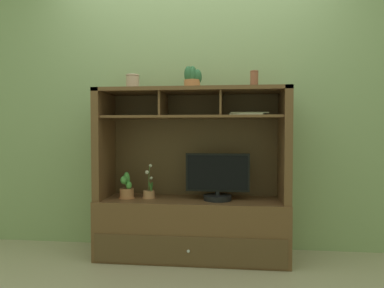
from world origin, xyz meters
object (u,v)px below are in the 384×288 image
(media_console, at_px, (192,205))
(ceramic_vase, at_px, (254,80))
(magazine_stack_left, at_px, (247,114))
(potted_fern, at_px, (127,188))
(tv_monitor, at_px, (217,180))
(potted_succulent, at_px, (192,78))
(potted_orchid, at_px, (149,192))
(accent_vase, at_px, (133,82))

(media_console, relative_size, ceramic_vase, 10.79)
(magazine_stack_left, bearing_deg, potted_fern, -178.31)
(magazine_stack_left, height_order, ceramic_vase, ceramic_vase)
(tv_monitor, height_order, potted_fern, tv_monitor)
(potted_fern, distance_m, potted_succulent, 1.06)
(potted_fern, bearing_deg, tv_monitor, -0.08)
(tv_monitor, xyz_separation_m, magazine_stack_left, (0.24, 0.03, 0.53))
(media_console, relative_size, potted_fern, 7.13)
(media_console, relative_size, tv_monitor, 3.00)
(potted_orchid, distance_m, ceramic_vase, 1.27)
(accent_vase, bearing_deg, magazine_stack_left, -1.32)
(tv_monitor, distance_m, accent_vase, 1.07)
(potted_succulent, distance_m, accent_vase, 0.50)
(potted_orchid, height_order, ceramic_vase, ceramic_vase)
(potted_fern, height_order, accent_vase, accent_vase)
(potted_fern, distance_m, accent_vase, 0.89)
(potted_succulent, bearing_deg, media_console, 175.75)
(media_console, distance_m, potted_orchid, 0.37)
(tv_monitor, xyz_separation_m, potted_fern, (-0.76, 0.00, -0.08))
(potted_succulent, height_order, accent_vase, potted_succulent)
(potted_orchid, xyz_separation_m, magazine_stack_left, (0.81, 0.01, 0.65))
(potted_fern, bearing_deg, accent_vase, 49.79)
(accent_vase, bearing_deg, potted_orchid, -11.37)
(media_console, height_order, ceramic_vase, ceramic_vase)
(potted_succulent, distance_m, ceramic_vase, 0.50)
(tv_monitor, height_order, potted_orchid, tv_monitor)
(tv_monitor, distance_m, potted_succulent, 0.85)
(potted_succulent, bearing_deg, magazine_stack_left, -1.29)
(magazine_stack_left, distance_m, accent_vase, 0.99)
(potted_orchid, xyz_separation_m, accent_vase, (-0.14, 0.03, 0.92))
(magazine_stack_left, bearing_deg, accent_vase, 178.68)
(potted_orchid, distance_m, potted_fern, 0.19)
(media_console, height_order, accent_vase, accent_vase)
(media_console, xyz_separation_m, accent_vase, (-0.50, 0.01, 1.02))
(magazine_stack_left, bearing_deg, ceramic_vase, 27.83)
(magazine_stack_left, relative_size, ceramic_vase, 2.14)
(potted_orchid, distance_m, magazine_stack_left, 1.03)
(potted_fern, height_order, ceramic_vase, ceramic_vase)
(tv_monitor, height_order, potted_succulent, potted_succulent)
(potted_fern, height_order, magazine_stack_left, magazine_stack_left)
(potted_succulent, xyz_separation_m, ceramic_vase, (0.50, 0.02, -0.01))
(potted_orchid, relative_size, magazine_stack_left, 0.93)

